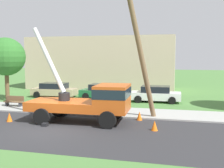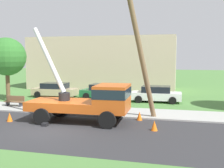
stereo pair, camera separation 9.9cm
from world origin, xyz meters
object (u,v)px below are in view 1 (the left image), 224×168
at_px(parked_sedan_white, 156,94).
at_px(park_bench, 14,102).
at_px(traffic_cone_ahead, 155,126).
at_px(traffic_cone_behind, 9,117).
at_px(roadside_tree_near, 6,57).
at_px(leaning_utility_pole, 140,49).
at_px(traffic_cone_curbside, 139,116).
at_px(utility_truck, 92,100).
at_px(parked_sedan_green, 103,92).
at_px(parked_sedan_tan, 54,90).

height_order(parked_sedan_white, park_bench, parked_sedan_white).
xyz_separation_m(traffic_cone_ahead, parked_sedan_white, (-0.67, 9.42, 0.43)).
height_order(traffic_cone_behind, roadside_tree_near, roadside_tree_near).
relative_size(leaning_utility_pole, traffic_cone_curbside, 15.66).
distance_m(utility_truck, traffic_cone_curbside, 3.23).
distance_m(traffic_cone_behind, roadside_tree_near, 9.27).
height_order(utility_truck, traffic_cone_behind, utility_truck).
height_order(traffic_cone_behind, parked_sedan_green, parked_sedan_green).
height_order(traffic_cone_curbside, parked_sedan_white, parked_sedan_white).
bearing_deg(parked_sedan_green, roadside_tree_near, -159.55).
relative_size(traffic_cone_curbside, parked_sedan_tan, 0.13).
height_order(parked_sedan_green, roadside_tree_near, roadside_tree_near).
distance_m(leaning_utility_pole, parked_sedan_white, 8.09).
bearing_deg(park_bench, traffic_cone_ahead, -20.06).
distance_m(utility_truck, traffic_cone_ahead, 4.16).
distance_m(leaning_utility_pole, roadside_tree_near, 13.52).
distance_m(parked_sedan_tan, parked_sedan_green, 5.12).
relative_size(traffic_cone_curbside, parked_sedan_green, 0.12).
xyz_separation_m(traffic_cone_ahead, parked_sedan_green, (-5.62, 9.90, 0.43)).
bearing_deg(traffic_cone_curbside, parked_sedan_green, 120.26).
bearing_deg(park_bench, traffic_cone_curbside, -10.90).
height_order(parked_sedan_tan, park_bench, parked_sedan_tan).
height_order(leaning_utility_pole, traffic_cone_curbside, leaning_utility_pole).
relative_size(parked_sedan_tan, roadside_tree_near, 0.77).
bearing_deg(traffic_cone_ahead, parked_sedan_green, 119.59).
distance_m(parked_sedan_green, roadside_tree_near, 9.41).
distance_m(leaning_utility_pole, park_bench, 11.21).
bearing_deg(utility_truck, park_bench, 156.84).
distance_m(leaning_utility_pole, parked_sedan_tan, 12.85).
bearing_deg(park_bench, utility_truck, -23.16).
xyz_separation_m(traffic_cone_ahead, traffic_cone_curbside, (-1.12, 2.19, 0.00)).
bearing_deg(utility_truck, parked_sedan_tan, 127.23).
distance_m(traffic_cone_ahead, parked_sedan_tan, 14.66).
bearing_deg(parked_sedan_green, traffic_cone_behind, -108.40).
distance_m(utility_truck, parked_sedan_green, 9.15).
bearing_deg(leaning_utility_pole, park_bench, 169.60).
distance_m(traffic_cone_behind, traffic_cone_curbside, 8.14).
bearing_deg(roadside_tree_near, traffic_cone_curbside, -19.95).
relative_size(traffic_cone_ahead, parked_sedan_white, 0.13).
bearing_deg(roadside_tree_near, park_bench, -47.28).
relative_size(parked_sedan_green, roadside_tree_near, 0.79).
bearing_deg(parked_sedan_tan, traffic_cone_curbside, -38.95).
xyz_separation_m(parked_sedan_white, roadside_tree_near, (-13.22, -2.60, 3.29)).
distance_m(parked_sedan_green, park_bench, 8.16).
relative_size(traffic_cone_behind, park_bench, 0.35).
relative_size(utility_truck, traffic_cone_curbside, 12.19).
distance_m(traffic_cone_ahead, traffic_cone_curbside, 2.46).
distance_m(leaning_utility_pole, parked_sedan_green, 9.60).
bearing_deg(parked_sedan_green, traffic_cone_curbside, -59.74).
distance_m(parked_sedan_tan, roadside_tree_near, 5.53).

